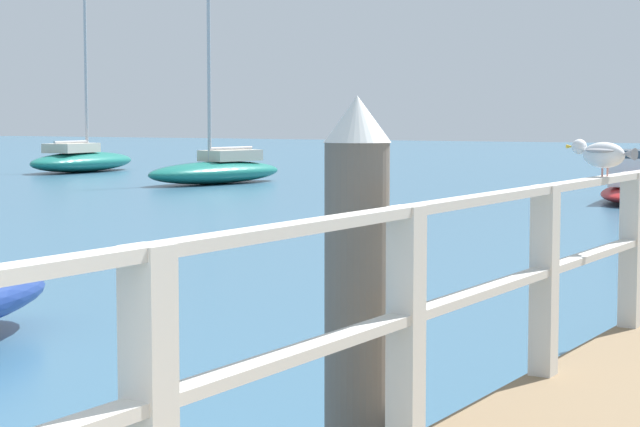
# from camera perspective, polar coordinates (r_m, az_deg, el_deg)

# --- Properties ---
(dock_piling_near) EXTENTS (0.29, 0.29, 1.92)m
(dock_piling_near) POSITION_cam_1_polar(r_m,az_deg,el_deg) (5.06, 1.81, -5.01)
(dock_piling_near) COLOR #6B6056
(dock_piling_near) RESTS_ON ground_plane
(seagull_foreground) EXTENTS (0.46, 0.24, 0.21)m
(seagull_foreground) POSITION_cam_1_polar(r_m,az_deg,el_deg) (6.98, 13.65, 2.87)
(seagull_foreground) COLOR white
(seagull_foreground) RESTS_ON pier_railing
(boat_2) EXTENTS (2.12, 4.59, 1.12)m
(boat_2) POSITION_cam_1_polar(r_m,az_deg,el_deg) (25.97, 15.22, 1.38)
(boat_2) COLOR red
(boat_2) RESTS_ON ground_plane
(boat_4) EXTENTS (2.41, 5.28, 7.05)m
(boat_4) POSITION_cam_1_polar(r_m,az_deg,el_deg) (39.31, -11.57, 2.59)
(boat_4) COLOR #197266
(boat_4) RESTS_ON ground_plane
(boat_5) EXTENTS (2.31, 4.94, 5.61)m
(boat_5) POSITION_cam_1_polar(r_m,az_deg,el_deg) (31.91, -5.05, 2.14)
(boat_5) COLOR #197266
(boat_5) RESTS_ON ground_plane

